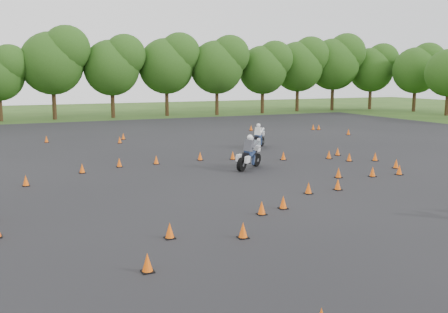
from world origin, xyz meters
name	(u,v)px	position (x,y,z in m)	size (l,w,h in m)	color
ground	(269,205)	(0.00, 0.00, 0.00)	(140.00, 140.00, 0.00)	#2D5119
asphalt_pad	(207,175)	(0.00, 6.00, 0.01)	(62.00, 62.00, 0.00)	black
treeline	(125,76)	(3.07, 35.54, 4.63)	(86.99, 32.40, 10.70)	#244A15
traffic_cones	(208,172)	(-0.08, 5.62, 0.23)	(36.30, 33.20, 0.45)	#FF5D0A
rider_grey	(249,151)	(2.55, 6.65, 0.89)	(2.30, 0.71, 1.77)	#47484F
rider_white	(258,136)	(6.48, 13.02, 0.81)	(2.09, 0.64, 1.61)	silver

